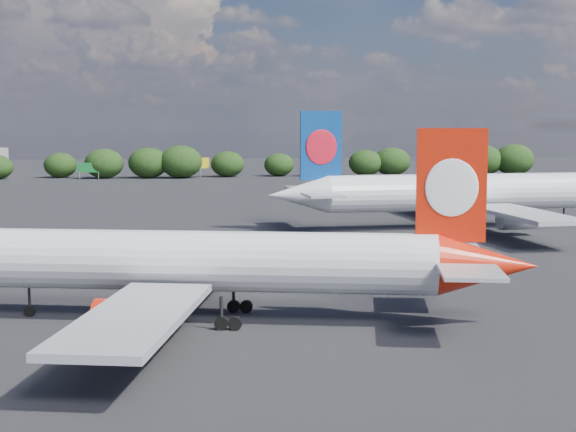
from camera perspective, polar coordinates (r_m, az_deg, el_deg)
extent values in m
plane|color=black|center=(106.29, -11.80, -1.52)|extent=(500.00, 500.00, 0.00)
cylinder|color=silver|center=(59.80, -6.04, -3.20)|extent=(34.37, 11.73, 4.50)
cone|color=red|center=(59.31, 14.01, -3.43)|extent=(8.00, 5.94, 4.50)
cube|color=red|center=(58.27, 11.53, 2.16)|extent=(4.93, 1.50, 8.10)
ellipsoid|color=white|center=(58.01, 11.56, 1.99)|extent=(3.73, 0.99, 4.14)
ellipsoid|color=white|center=(58.55, 11.50, 2.03)|extent=(3.73, 0.99, 4.14)
cube|color=#ADB0B5|center=(54.17, 12.91, -3.95)|extent=(5.11, 6.14, 0.27)
cube|color=#ADB0B5|center=(63.86, 11.76, -2.35)|extent=(5.11, 6.14, 0.27)
cube|color=#ADB0B5|center=(49.37, -10.78, -7.04)|extent=(9.57, 18.84, 0.50)
cube|color=#ADB0B5|center=(71.70, -5.59, -2.75)|extent=(9.57, 18.84, 0.50)
cylinder|color=red|center=(54.34, -11.27, -7.08)|extent=(4.92, 3.34, 2.43)
cube|color=#ADB0B5|center=(54.19, -11.29, -6.43)|extent=(1.99, 0.69, 1.08)
cylinder|color=red|center=(67.94, -7.79, -4.29)|extent=(4.92, 3.34, 2.43)
cube|color=#ADB0B5|center=(67.83, -7.80, -3.77)|extent=(1.99, 0.69, 1.08)
cylinder|color=black|center=(57.49, -4.76, -6.78)|extent=(0.30, 0.30, 2.25)
cylinder|color=black|center=(57.69, -4.75, -7.60)|extent=(1.05, 0.61, 0.99)
cylinder|color=black|center=(57.53, -3.78, -7.64)|extent=(1.05, 0.61, 0.99)
cylinder|color=black|center=(62.68, -3.89, -5.66)|extent=(0.30, 0.30, 2.25)
cylinder|color=black|center=(62.87, -3.89, -6.42)|extent=(1.05, 0.61, 0.99)
cylinder|color=black|center=(62.72, -2.99, -6.45)|extent=(1.05, 0.61, 0.99)
cylinder|color=black|center=(64.42, -17.92, -5.67)|extent=(0.26, 0.26, 2.25)
cylinder|color=black|center=(64.61, -17.89, -6.45)|extent=(0.86, 0.48, 0.81)
cylinder|color=silver|center=(115.41, 12.38, 1.67)|extent=(39.55, 7.88, 5.17)
cone|color=silver|center=(108.22, 0.74, 1.51)|extent=(8.61, 5.73, 5.17)
cube|color=navy|center=(108.52, 2.36, 5.02)|extent=(5.71, 0.91, 9.30)
ellipsoid|color=red|center=(108.23, 2.39, 4.92)|extent=(4.35, 0.51, 4.76)
ellipsoid|color=red|center=(108.83, 2.32, 4.93)|extent=(4.35, 0.51, 4.76)
cube|color=#ADB0B5|center=(103.11, 2.51, 1.49)|extent=(5.07, 6.51, 0.31)
cube|color=#ADB0B5|center=(114.16, 1.18, 1.98)|extent=(5.07, 6.51, 0.31)
cube|color=#ADB0B5|center=(104.35, 16.33, 0.16)|extent=(8.14, 21.09, 0.57)
cube|color=#ADB0B5|center=(128.70, 10.85, 1.45)|extent=(8.14, 21.09, 0.57)
cylinder|color=#ADB0B5|center=(110.01, 16.03, -0.23)|extent=(5.35, 3.14, 2.79)
cube|color=#ADB0B5|center=(109.93, 16.04, 0.15)|extent=(2.29, 0.47, 1.24)
cylinder|color=#ADB0B5|center=(124.88, 12.59, 0.64)|extent=(5.35, 3.14, 2.79)
cube|color=#ADB0B5|center=(124.81, 12.60, 0.97)|extent=(2.29, 0.47, 1.24)
cylinder|color=black|center=(112.12, 12.00, -0.31)|extent=(0.31, 0.31, 2.58)
cylinder|color=black|center=(112.23, 11.98, -0.81)|extent=(1.17, 0.54, 1.14)
cylinder|color=black|center=(111.80, 11.45, -0.83)|extent=(1.17, 0.54, 1.14)
cylinder|color=black|center=(117.81, 10.82, 0.04)|extent=(0.31, 0.31, 2.58)
cylinder|color=black|center=(117.92, 10.81, -0.44)|extent=(1.17, 0.54, 1.14)
cylinder|color=black|center=(117.51, 10.30, -0.45)|extent=(1.17, 0.54, 1.14)
cylinder|color=black|center=(122.72, 19.01, 0.03)|extent=(0.26, 0.26, 2.58)
cylinder|color=black|center=(122.83, 18.99, -0.45)|extent=(0.95, 0.43, 0.93)
cube|color=#135F26|center=(222.85, -13.98, 3.36)|extent=(6.00, 0.30, 2.60)
cylinder|color=#969A9E|center=(223.28, -14.60, 2.78)|extent=(0.20, 0.20, 2.00)
cylinder|color=#969A9E|center=(222.68, -13.33, 2.81)|extent=(0.20, 0.20, 2.00)
cube|color=yellow|center=(227.18, -6.26, 3.77)|extent=(5.00, 0.30, 3.00)
cylinder|color=#969A9E|center=(227.32, -6.25, 3.08)|extent=(0.30, 0.30, 2.50)
ellipsoid|color=black|center=(231.92, -15.89, 3.49)|extent=(9.07, 7.67, 6.97)
ellipsoid|color=black|center=(225.96, -12.95, 3.65)|extent=(10.64, 9.00, 8.19)
ellipsoid|color=black|center=(224.88, -9.91, 3.74)|extent=(10.99, 9.30, 8.46)
ellipsoid|color=black|center=(223.51, -7.62, 3.84)|extent=(11.74, 9.93, 9.03)
ellipsoid|color=black|center=(227.53, -4.32, 3.70)|extent=(9.47, 8.01, 7.28)
ellipsoid|color=black|center=(230.21, -0.65, 3.67)|extent=(8.57, 7.25, 6.59)
ellipsoid|color=black|center=(230.29, 2.13, 3.69)|extent=(8.82, 7.46, 6.79)
ellipsoid|color=black|center=(231.83, 5.53, 3.78)|extent=(9.83, 8.32, 7.56)
ellipsoid|color=black|center=(234.21, 7.41, 3.86)|extent=(10.68, 9.04, 8.22)
ellipsoid|color=black|center=(232.98, 10.94, 3.62)|extent=(8.93, 7.56, 6.87)
ellipsoid|color=black|center=(241.88, 13.77, 3.86)|extent=(11.26, 9.53, 8.66)
ellipsoid|color=black|center=(244.16, 15.78, 3.88)|extent=(11.84, 10.02, 9.11)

